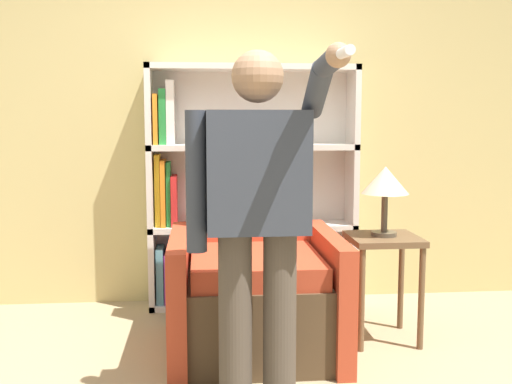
{
  "coord_description": "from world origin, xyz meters",
  "views": [
    {
      "loc": [
        -0.13,
        -2.3,
        1.32
      ],
      "look_at": [
        0.14,
        0.63,
        0.96
      ],
      "focal_mm": 42.0,
      "sensor_mm": 36.0,
      "label": 1
    }
  ],
  "objects_px": {
    "bookcase": "(236,190)",
    "person_standing": "(257,209)",
    "side_table": "(383,257)",
    "armchair": "(254,280)",
    "table_lamp": "(385,183)"
  },
  "relations": [
    {
      "from": "bookcase",
      "to": "side_table",
      "type": "distance_m",
      "value": 1.18
    },
    {
      "from": "side_table",
      "to": "table_lamp",
      "type": "xyz_separation_m",
      "value": [
        -0.0,
        0.0,
        0.44
      ]
    },
    {
      "from": "bookcase",
      "to": "person_standing",
      "type": "height_order",
      "value": "bookcase"
    },
    {
      "from": "person_standing",
      "to": "table_lamp",
      "type": "distance_m",
      "value": 1.18
    },
    {
      "from": "armchair",
      "to": "side_table",
      "type": "relative_size",
      "value": 2.08
    },
    {
      "from": "bookcase",
      "to": "person_standing",
      "type": "xyz_separation_m",
      "value": [
        -0.0,
        -1.61,
        0.11
      ]
    },
    {
      "from": "bookcase",
      "to": "table_lamp",
      "type": "relative_size",
      "value": 4.1
    },
    {
      "from": "bookcase",
      "to": "table_lamp",
      "type": "height_order",
      "value": "bookcase"
    },
    {
      "from": "armchair",
      "to": "side_table",
      "type": "height_order",
      "value": "armchair"
    },
    {
      "from": "person_standing",
      "to": "table_lamp",
      "type": "height_order",
      "value": "person_standing"
    },
    {
      "from": "person_standing",
      "to": "side_table",
      "type": "relative_size",
      "value": 2.55
    },
    {
      "from": "person_standing",
      "to": "armchair",
      "type": "bearing_deg",
      "value": 86.14
    },
    {
      "from": "side_table",
      "to": "table_lamp",
      "type": "bearing_deg",
      "value": 180.0
    },
    {
      "from": "bookcase",
      "to": "side_table",
      "type": "relative_size",
      "value": 2.67
    },
    {
      "from": "person_standing",
      "to": "side_table",
      "type": "xyz_separation_m",
      "value": [
        0.83,
        0.83,
        -0.42
      ]
    }
  ]
}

